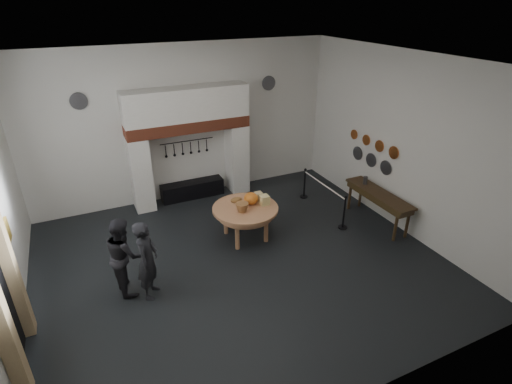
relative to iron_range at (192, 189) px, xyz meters
name	(u,v)px	position (x,y,z in m)	size (l,w,h in m)	color
floor	(240,262)	(0.00, -3.72, -0.25)	(9.00, 8.00, 0.02)	black
ceiling	(235,63)	(0.00, -3.72, 4.25)	(9.00, 8.00, 0.02)	silver
wall_back	(185,124)	(0.00, 0.28, 2.00)	(9.00, 0.02, 4.50)	silver
wall_front	(358,289)	(0.00, -7.72, 2.00)	(9.00, 0.02, 4.50)	silver
wall_right	(402,144)	(4.50, -3.72, 2.00)	(0.02, 8.00, 4.50)	silver
chimney_pier_left	(141,174)	(-1.48, -0.07, 0.82)	(0.55, 0.70, 2.15)	silver
chimney_pier_right	(237,158)	(1.48, -0.07, 0.82)	(0.55, 0.70, 2.15)	silver
hearth_brick_band	(188,125)	(0.00, -0.07, 2.06)	(3.50, 0.72, 0.32)	#9E442B
chimney_hood	(186,104)	(0.00, -0.07, 2.67)	(3.50, 0.70, 0.90)	silver
iron_range	(192,189)	(0.00, 0.00, 0.00)	(1.90, 0.45, 0.50)	black
utensil_rail	(187,141)	(0.00, 0.20, 1.50)	(0.02, 0.02, 1.60)	black
door_recess	(2,304)	(-4.47, -4.72, 1.00)	(0.04, 1.10, 2.50)	black
door_jamb_near	(4,331)	(-4.38, -5.42, 1.05)	(0.22, 0.30, 2.60)	tan
door_jamb_far	(11,275)	(-4.38, -4.02, 1.05)	(0.22, 0.30, 2.60)	tan
wall_plaque	(7,230)	(-4.45, -2.92, 1.35)	(0.05, 0.34, 0.44)	gold
work_table	(245,209)	(0.56, -2.79, 0.59)	(1.65, 1.65, 0.07)	tan
pumpkin	(251,199)	(0.76, -2.69, 0.78)	(0.36, 0.36, 0.31)	#DC561F
cheese_block_big	(264,200)	(1.06, -2.84, 0.74)	(0.22, 0.22, 0.24)	#E0D086
cheese_block_small	(258,196)	(1.04, -2.54, 0.72)	(0.18, 0.18, 0.20)	#DBC183
wicker_basket	(242,207)	(0.41, -2.94, 0.73)	(0.32, 0.32, 0.22)	#945D36
bread_loaf	(236,200)	(0.46, -2.44, 0.69)	(0.31, 0.18, 0.13)	olive
visitor_near	(148,260)	(-2.09, -3.96, 0.61)	(0.63, 0.41, 1.73)	black
visitor_far	(124,255)	(-2.49, -3.56, 0.60)	(0.83, 0.64, 1.70)	black
side_table	(379,194)	(4.10, -3.60, 0.62)	(0.55, 2.20, 0.06)	#3C2C16
pewter_jug	(365,180)	(4.10, -3.00, 0.76)	(0.12, 0.12, 0.22)	#55555A
copper_pan_a	(394,153)	(4.46, -3.52, 1.70)	(0.34, 0.34, 0.03)	#C6662D
copper_pan_b	(379,146)	(4.46, -2.97, 1.70)	(0.32, 0.32, 0.03)	#C6662D
copper_pan_c	(366,140)	(4.46, -2.42, 1.70)	(0.30, 0.30, 0.03)	#C6662D
copper_pan_d	(354,134)	(4.46, -1.87, 1.70)	(0.28, 0.28, 0.03)	#C6662D
pewter_plate_left	(386,168)	(4.46, -3.32, 1.20)	(0.40, 0.40, 0.03)	#4C4C51
pewter_plate_mid	(371,160)	(4.46, -2.72, 1.20)	(0.40, 0.40, 0.03)	#4C4C51
pewter_plate_right	(358,153)	(4.46, -2.12, 1.20)	(0.40, 0.40, 0.03)	#4C4C51
pewter_plate_back_left	(79,101)	(-2.70, 0.24, 2.95)	(0.44, 0.44, 0.03)	#4C4C51
pewter_plate_back_right	(269,83)	(2.70, 0.24, 2.95)	(0.44, 0.44, 0.03)	#4C4C51
barrier_post_near	(344,213)	(3.11, -3.47, 0.20)	(0.05, 0.05, 0.90)	black
barrier_post_far	(305,184)	(3.11, -1.47, 0.20)	(0.05, 0.05, 0.90)	black
barrier_rope	(324,185)	(3.11, -2.47, 0.60)	(0.04, 0.04, 2.00)	silver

